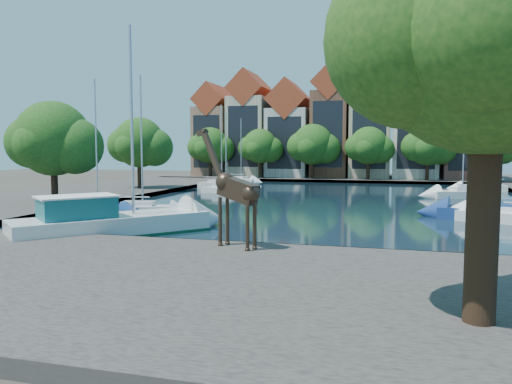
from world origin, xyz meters
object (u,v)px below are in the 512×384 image
(plane_tree, at_px, (495,34))
(giraffe_statue, at_px, (233,189))
(sailboat_left_a, at_px, (143,208))
(motorsailer, at_px, (106,220))

(plane_tree, distance_m, giraffe_statue, 12.76)
(giraffe_statue, height_order, sailboat_left_a, sailboat_left_a)
(motorsailer, distance_m, sailboat_left_a, 8.38)
(plane_tree, height_order, motorsailer, motorsailer)
(giraffe_statue, distance_m, sailboat_left_a, 15.54)
(motorsailer, relative_size, sailboat_left_a, 1.16)
(plane_tree, relative_size, giraffe_statue, 2.00)
(giraffe_statue, distance_m, motorsailer, 9.21)
(plane_tree, xyz_separation_m, motorsailer, (-17.56, 10.73, -6.70))
(giraffe_statue, bearing_deg, motorsailer, 159.80)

